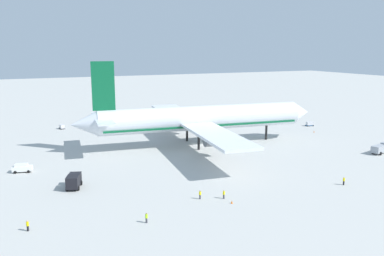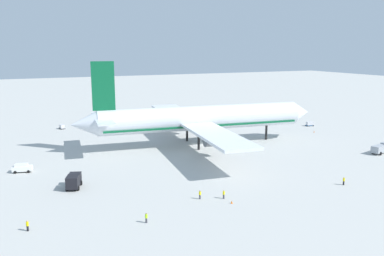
{
  "view_description": "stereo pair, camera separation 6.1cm",
  "coord_description": "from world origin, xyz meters",
  "views": [
    {
      "loc": [
        -50.51,
        -102.7,
        27.67
      ],
      "look_at": [
        -4.7,
        -3.0,
        5.84
      ],
      "focal_mm": 37.57,
      "sensor_mm": 36.0,
      "label": 1
    },
    {
      "loc": [
        -50.46,
        -102.72,
        27.67
      ],
      "look_at": [
        -4.7,
        -3.0,
        5.84
      ],
      "focal_mm": 37.57,
      "sensor_mm": 36.0,
      "label": 2
    }
  ],
  "objects": [
    {
      "name": "ground_plane",
      "position": [
        0.0,
        0.0,
        0.0
      ],
      "size": [
        600.0,
        600.0,
        0.0
      ],
      "primitive_type": "plane",
      "color": "#B2B2AD"
    },
    {
      "name": "service_van",
      "position": [
        -49.02,
        -7.01,
        1.03
      ],
      "size": [
        4.6,
        2.84,
        1.97
      ],
      "color": "white",
      "rests_on": "ground"
    },
    {
      "name": "ground_worker_0",
      "position": [
        -15.38,
        -40.52,
        0.85
      ],
      "size": [
        0.56,
        0.56,
        1.67
      ],
      "color": "#3F3F47",
      "rests_on": "ground"
    },
    {
      "name": "baggage_cart_1",
      "position": [
        47.85,
        9.25,
        0.84
      ],
      "size": [
        3.48,
        2.04,
        1.55
      ],
      "color": "#26598C",
      "rests_on": "ground"
    },
    {
      "name": "traffic_cone_0",
      "position": [
        41.56,
        -0.26,
        0.28
      ],
      "size": [
        0.36,
        0.36,
        0.55
      ],
      "primitive_type": "cone",
      "color": "orange",
      "rests_on": "ground"
    },
    {
      "name": "airliner",
      "position": [
        -1.18,
        0.11,
        7.76
      ],
      "size": [
        72.39,
        70.22,
        24.36
      ],
      "color": "silver",
      "rests_on": "ground"
    },
    {
      "name": "ground_worker_3",
      "position": [
        -31.9,
        -44.61,
        0.85
      ],
      "size": [
        0.56,
        0.56,
        1.68
      ],
      "color": "#3F3F47",
      "rests_on": "ground"
    },
    {
      "name": "service_truck_2",
      "position": [
        -39.98,
        -22.83,
        1.56
      ],
      "size": [
        3.84,
        5.51,
        2.8
      ],
      "color": "black",
      "rests_on": "ground"
    },
    {
      "name": "baggage_cart_0",
      "position": [
        -34.44,
        41.12,
        0.8
      ],
      "size": [
        1.99,
        3.1,
        1.47
      ],
      "color": "#595B60",
      "rests_on": "ground"
    },
    {
      "name": "ground_worker_1",
      "position": [
        10.84,
        -44.1,
        0.87
      ],
      "size": [
        0.51,
        0.51,
        1.7
      ],
      "color": "black",
      "rests_on": "ground"
    },
    {
      "name": "traffic_cone_1",
      "position": [
        -15.22,
        -43.22,
        0.28
      ],
      "size": [
        0.36,
        0.36,
        0.55
      ],
      "primitive_type": "cone",
      "color": "orange",
      "rests_on": "ground"
    },
    {
      "name": "service_truck_1",
      "position": [
        39.26,
        -29.0,
        1.38
      ],
      "size": [
        7.18,
        3.57,
        2.53
      ],
      "color": "#999EA5",
      "rests_on": "ground"
    },
    {
      "name": "traffic_cone_2",
      "position": [
        -26.77,
        42.91,
        0.28
      ],
      "size": [
        0.36,
        0.36,
        0.55
      ],
      "primitive_type": "cone",
      "color": "orange",
      "rests_on": "ground"
    },
    {
      "name": "ground_worker_2",
      "position": [
        -19.51,
        -38.82,
        0.85
      ],
      "size": [
        0.46,
        0.46,
        1.67
      ],
      "color": "#3F3F47",
      "rests_on": "ground"
    },
    {
      "name": "ground_worker_4",
      "position": [
        -49.47,
        -39.8,
        0.89
      ],
      "size": [
        0.5,
        0.5,
        1.74
      ],
      "color": "black",
      "rests_on": "ground"
    }
  ]
}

